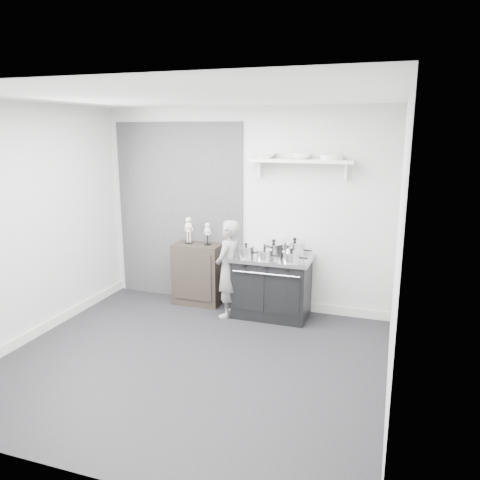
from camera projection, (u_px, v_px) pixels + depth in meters
ground at (191, 360)px, 4.99m from camera, size 4.00×4.00×0.00m
room_shell at (185, 206)px, 4.77m from camera, size 4.02×3.62×2.71m
wall_shelf at (301, 162)px, 5.82m from camera, size 1.30×0.26×0.24m
stove at (272, 286)px, 6.10m from camera, size 1.01×0.63×0.81m
side_cabinet at (198, 274)px, 6.56m from camera, size 0.66×0.38×0.86m
child at (228, 269)px, 6.05m from camera, size 0.34×0.49×1.28m
pot_front_left at (246, 251)px, 5.97m from camera, size 0.30×0.21×0.19m
pot_back_left at (274, 248)px, 6.12m from camera, size 0.37×0.28×0.20m
pot_back_right at (295, 249)px, 5.98m from camera, size 0.36×0.27×0.25m
pot_front_right at (291, 256)px, 5.77m from camera, size 0.32×0.24×0.17m
pot_front_center at (265, 254)px, 5.87m from camera, size 0.29×0.20×0.16m
skeleton_full at (189, 228)px, 6.45m from camera, size 0.12×0.08×0.43m
skeleton_torso at (207, 232)px, 6.37m from camera, size 0.10×0.06×0.35m
bowl_large at (265, 156)px, 5.95m from camera, size 0.29×0.29×0.07m
bowl_small at (301, 156)px, 5.80m from camera, size 0.24×0.24×0.07m
plate_stack at (331, 157)px, 5.69m from camera, size 0.28×0.28×0.06m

